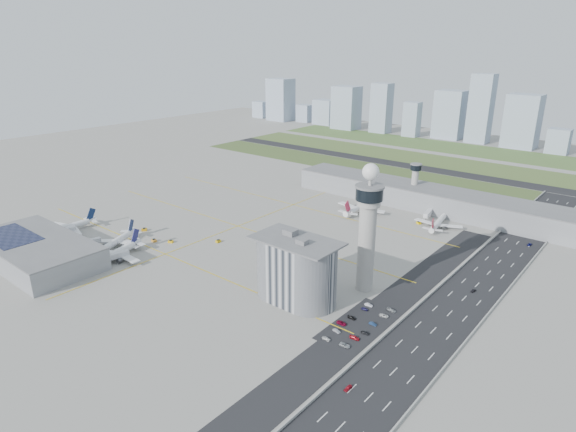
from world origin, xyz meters
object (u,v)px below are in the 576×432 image
Objects in this scene: car_lot_6 at (345,345)px; airplane_far_b at (439,219)px; jet_bridge_far_0 at (369,199)px; car_lot_0 at (326,339)px; airplane_near_c at (112,251)px; car_lot_2 at (342,323)px; car_lot_8 at (365,333)px; tug_5 at (419,223)px; car_lot_10 at (384,316)px; control_tower at (368,223)px; car_lot_3 at (352,318)px; car_lot_5 at (369,305)px; secondary_tower at (415,180)px; jet_bridge_near_1 at (77,247)px; airplane_near_a at (65,224)px; jet_bridge_near_2 at (104,261)px; tug_2 at (171,241)px; jet_bridge_far_1 at (430,212)px; car_hw_0 at (348,388)px; car_lot_9 at (373,324)px; tug_4 at (364,215)px; car_hw_2 at (529,244)px; car_hw_1 at (473,291)px; tug_0 at (144,229)px; tug_1 at (154,240)px; car_lot_4 at (365,309)px; car_lot_11 at (391,310)px; admin_building at (296,270)px; jet_bridge_near_0 at (53,235)px; tug_3 at (218,241)px; car_lot_1 at (337,331)px; car_lot_7 at (355,338)px; airplane_near_b at (114,239)px; car_hw_4 at (530,215)px.

airplane_far_b is at bearing 5.67° from car_lot_6.
jet_bridge_far_0 is 194.16m from car_lot_6.
airplane_near_c is at bearing 97.11° from car_lot_0.
car_lot_2 is 11.90m from car_lot_8.
tug_5 reaches higher than car_lot_10.
airplane_far_b is at bearing 93.63° from control_tower.
car_lot_3 is at bearing -69.12° from control_tower.
control_tower is 38.65m from car_lot_5.
secondary_tower reaches higher than jet_bridge_near_1.
airplane_near_a is 10.99× the size of car_lot_5.
jet_bridge_near_2 reaches higher than tug_2.
jet_bridge_far_1 is 3.65× the size of car_hw_0.
car_lot_9 is (20.68, -26.79, -34.45)m from control_tower.
tug_4 is 0.87× the size of car_lot_5.
car_hw_2 is (39.84, 147.45, -0.04)m from car_lot_2.
car_hw_1 is at bearing 104.27° from airplane_near_c.
tug_1 is at bearing -156.15° from tug_0.
jet_bridge_far_1 reaches higher than car_lot_3.
tug_1 is 145.62m from car_lot_0.
car_lot_4 is 0.88× the size of car_hw_0.
car_lot_10 is at bearing -60.60° from jet_bridge_near_2.
car_lot_0 reaches higher than car_lot_11.
car_hw_0 is (55.15, -39.23, -14.65)m from admin_building.
jet_bridge_near_0 is 3.25× the size of car_hw_2.
tug_3 is 118.27m from car_lot_1.
car_lot_1 is 8.80m from car_lot_7.
car_lot_1 is 1.08× the size of car_lot_4.
jet_bridge_near_0 is at bearing -177.40° from car_hw_0.
car_lot_1 is 10.72m from car_lot_6.
airplane_near_b is at bearing -148.25° from car_hw_1.
tug_0 is at bearing 92.90° from car_lot_1.
car_lot_7 is (121.52, -35.28, -0.25)m from tug_3.
car_lot_1 is at bearing -106.14° from car_hw_1.
car_lot_5 is at bearing -64.27° from jet_bridge_near_0.
airplane_near_b is 179.42m from car_hw_0.
tug_2 is 135.14m from car_lot_5.
jet_bridge_near_1 is (-134.99, -39.00, -12.45)m from admin_building.
admin_building is at bearing 73.29° from car_lot_8.
tug_4 is at bearing 24.86° from car_lot_5.
jet_bridge_near_0 is at bearing -133.39° from tug_4.
jet_bridge_near_1 is (30.00, 0.00, 0.00)m from jet_bridge_near_0.
control_tower reaches higher than admin_building.
car_lot_9 is at bearing -63.84° from jet_bridge_near_2.
car_lot_0 is 1.08× the size of car_hw_4.
car_hw_4 reaches higher than car_lot_10.
jet_bridge_far_1 is 3.64× the size of car_lot_0.
car_lot_7 is 23.45m from car_lot_10.
car_hw_1 is at bearing 90.40° from airplane_near_b.
car_lot_7 is at bearing -72.23° from jet_bridge_near_0.
car_hw_1 is at bearing 114.98° from tug_1.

